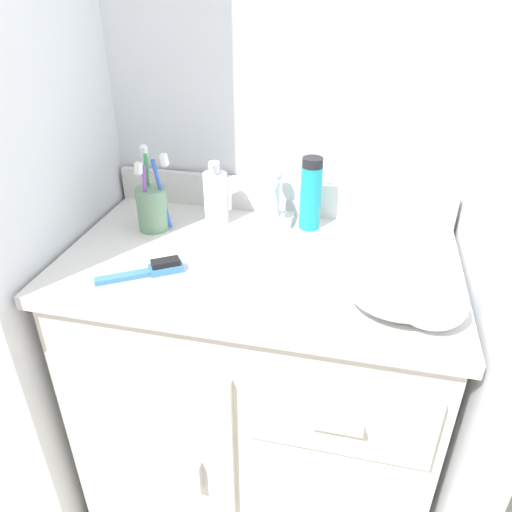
{
  "coord_description": "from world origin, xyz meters",
  "views": [
    {
      "loc": [
        0.21,
        -0.91,
        1.31
      ],
      "look_at": [
        0.0,
        -0.03,
        0.78
      ],
      "focal_mm": 35.0,
      "sensor_mm": 36.0,
      "label": 1
    }
  ],
  "objects_px": {
    "toothbrush_cup": "(152,207)",
    "hairbrush": "(152,270)",
    "shaving_cream_can": "(311,194)",
    "soap_dispenser": "(216,197)",
    "hand_towel": "(408,286)"
  },
  "relations": [
    {
      "from": "toothbrush_cup",
      "to": "hand_towel",
      "type": "xyz_separation_m",
      "value": [
        0.58,
        -0.21,
        -0.0
      ]
    },
    {
      "from": "toothbrush_cup",
      "to": "soap_dispenser",
      "type": "height_order",
      "value": "toothbrush_cup"
    },
    {
      "from": "hairbrush",
      "to": "hand_towel",
      "type": "height_order",
      "value": "hand_towel"
    },
    {
      "from": "soap_dispenser",
      "to": "hairbrush",
      "type": "xyz_separation_m",
      "value": [
        -0.06,
        -0.26,
        -0.06
      ]
    },
    {
      "from": "shaving_cream_can",
      "to": "soap_dispenser",
      "type": "bearing_deg",
      "value": -173.89
    },
    {
      "from": "soap_dispenser",
      "to": "hairbrush",
      "type": "height_order",
      "value": "soap_dispenser"
    },
    {
      "from": "shaving_cream_can",
      "to": "hand_towel",
      "type": "distance_m",
      "value": 0.37
    },
    {
      "from": "shaving_cream_can",
      "to": "hairbrush",
      "type": "xyz_separation_m",
      "value": [
        -0.29,
        -0.29,
        -0.08
      ]
    },
    {
      "from": "hairbrush",
      "to": "hand_towel",
      "type": "xyz_separation_m",
      "value": [
        0.51,
        -0.01,
        0.04
      ]
    },
    {
      "from": "shaving_cream_can",
      "to": "hairbrush",
      "type": "relative_size",
      "value": 1.06
    },
    {
      "from": "hairbrush",
      "to": "hand_towel",
      "type": "relative_size",
      "value": 0.73
    },
    {
      "from": "shaving_cream_can",
      "to": "toothbrush_cup",
      "type": "bearing_deg",
      "value": -166.09
    },
    {
      "from": "shaving_cream_can",
      "to": "hand_towel",
      "type": "xyz_separation_m",
      "value": [
        0.22,
        -0.3,
        -0.03
      ]
    },
    {
      "from": "toothbrush_cup",
      "to": "hairbrush",
      "type": "bearing_deg",
      "value": -68.26
    },
    {
      "from": "soap_dispenser",
      "to": "hand_towel",
      "type": "height_order",
      "value": "soap_dispenser"
    }
  ]
}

